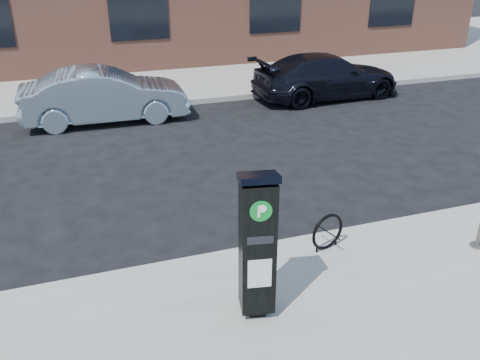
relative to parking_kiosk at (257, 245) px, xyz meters
name	(u,v)px	position (x,y,z in m)	size (l,w,h in m)	color
ground	(268,252)	(0.71, 1.42, -1.13)	(120.00, 120.00, 0.00)	black
sidewalk_far	(135,62)	(0.71, 15.42, -1.06)	(60.00, 12.00, 0.15)	gray
curb_near	(268,249)	(0.71, 1.40, -1.06)	(60.00, 0.12, 0.16)	#9E9B93
curb_far	(165,104)	(0.71, 9.44, -1.06)	(60.00, 0.12, 0.16)	#9E9B93
parking_kiosk	(257,245)	(0.00, 0.00, 0.00)	(0.50, 0.46, 1.92)	black
bike_rack	(328,232)	(1.50, 1.02, -0.70)	(0.57, 0.19, 0.58)	black
car_silver	(105,95)	(-1.00, 8.65, -0.44)	(1.48, 4.23, 1.39)	#9BB4C5
car_dark	(327,76)	(5.53, 8.82, -0.47)	(1.85, 4.56, 1.32)	black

